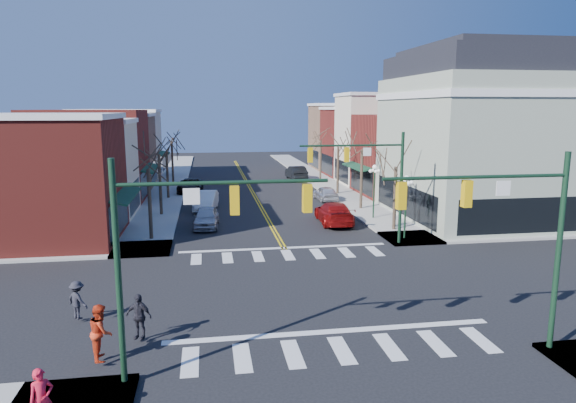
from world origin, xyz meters
name	(u,v)px	position (x,y,z in m)	size (l,w,h in m)	color
ground	(308,291)	(0.00, 0.00, 0.00)	(160.00, 160.00, 0.00)	black
sidewalk_left	(158,213)	(-8.75, 20.00, 0.07)	(3.50, 70.00, 0.15)	#9E9B93
sidewalk_right	(361,207)	(8.75, 20.00, 0.07)	(3.50, 70.00, 0.15)	#9E9B93
bldg_left_brick_a	(36,182)	(-15.50, 11.75, 4.00)	(10.00, 8.50, 8.00)	maroon
bldg_left_stucco_a	(68,171)	(-15.50, 19.50, 3.75)	(10.00, 7.00, 7.50)	beige
bldg_left_brick_b	(90,156)	(-15.50, 27.50, 4.25)	(10.00, 9.00, 8.50)	maroon
bldg_left_tan	(106,152)	(-15.50, 35.75, 3.90)	(10.00, 7.50, 7.80)	#9A7054
bldg_left_stucco_b	(118,145)	(-15.50, 43.50, 4.10)	(10.00, 8.00, 8.20)	beige
bldg_right_brick_a	(410,155)	(15.50, 25.75, 4.00)	(10.00, 8.50, 8.00)	maroon
bldg_right_stucco	(384,141)	(15.50, 33.50, 5.00)	(10.00, 7.00, 10.00)	beige
bldg_right_brick_b	(364,143)	(15.50, 41.00, 4.25)	(10.00, 8.00, 8.50)	maroon
bldg_right_tan	(348,137)	(15.50, 49.00, 4.50)	(10.00, 8.00, 9.00)	#9A7054
victorian_corner	(480,134)	(16.50, 14.50, 6.66)	(12.25, 14.25, 13.30)	#9BA68F
traffic_mast_near_left	(179,238)	(-5.55, -7.40, 4.71)	(6.60, 0.28, 7.20)	#14331E
traffic_mast_near_right	(512,226)	(5.55, -7.40, 4.71)	(6.60, 0.28, 7.20)	#14331E
traffic_mast_far_right	(373,173)	(5.55, 7.40, 4.71)	(6.60, 0.28, 7.20)	#14331E
lamppost_corner	(406,196)	(8.20, 8.50, 2.96)	(0.36, 0.36, 4.33)	#14331E
lamppost_midblock	(374,182)	(8.20, 15.00, 2.96)	(0.36, 0.36, 4.33)	#14331E
tree_left_a	(150,205)	(-8.40, 11.00, 2.38)	(0.24, 0.24, 4.76)	#382B21
tree_left_b	(160,185)	(-8.40, 19.00, 2.52)	(0.24, 0.24, 5.04)	#382B21
tree_left_c	(167,176)	(-8.40, 27.00, 2.27)	(0.24, 0.24, 4.55)	#382B21
tree_left_d	(173,165)	(-8.40, 35.00, 2.45)	(0.24, 0.24, 4.90)	#382B21
tree_right_a	(395,199)	(8.40, 11.00, 2.31)	(0.24, 0.24, 4.62)	#382B21
tree_right_b	(361,180)	(8.40, 19.00, 2.59)	(0.24, 0.24, 5.18)	#382B21
tree_right_c	(338,171)	(8.40, 27.00, 2.42)	(0.24, 0.24, 4.83)	#382B21
tree_right_d	(320,162)	(8.40, 35.00, 2.48)	(0.24, 0.24, 4.97)	#382B21
car_left_near	(206,217)	(-4.80, 14.37, 0.75)	(1.77, 4.39, 1.50)	#AFAEB3
car_left_mid	(206,201)	(-4.80, 21.07, 0.80)	(1.69, 4.84, 1.59)	white
car_left_far	(190,186)	(-6.40, 30.36, 0.73)	(2.42, 5.25, 1.46)	black
car_right_near	(334,213)	(4.80, 14.12, 0.82)	(2.30, 5.65, 1.64)	maroon
car_right_mid	(325,193)	(6.40, 23.80, 0.70)	(1.66, 4.12, 1.40)	silver
car_right_far	(296,173)	(6.18, 38.64, 0.84)	(1.79, 5.12, 1.69)	black
pedestrian_red_a	(42,399)	(-9.16, -9.61, 1.00)	(0.62, 0.41, 1.70)	red
pedestrian_red_b	(101,332)	(-8.37, -5.77, 1.12)	(0.95, 0.74, 1.95)	red
pedestrian_dark_a	(139,316)	(-7.30, -4.32, 1.01)	(1.01, 0.42, 1.73)	#222129
pedestrian_dark_b	(77,300)	(-10.00, -2.07, 0.95)	(1.03, 0.59, 1.59)	black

